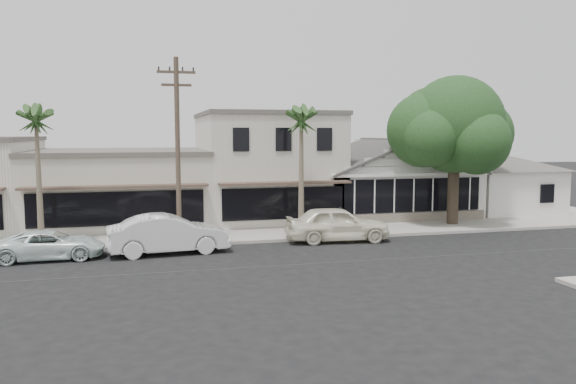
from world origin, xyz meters
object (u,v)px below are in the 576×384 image
object	(u,v)px
shade_tree	(452,128)
car_2	(51,245)
car_0	(337,224)
utility_pole	(178,147)
car_1	(168,234)

from	to	relation	value
shade_tree	car_2	bearing A→B (deg)	-169.89
car_0	utility_pole	bearing A→B (deg)	89.38
car_0	shade_tree	size ratio (longest dim) A/B	0.60
car_0	car_2	xyz separation A→B (m)	(-13.39, -0.80, -0.27)
car_1	car_2	distance (m)	5.01
car_2	car_1	bearing A→B (deg)	-91.38
car_0	car_2	size ratio (longest dim) A/B	1.16
car_0	car_2	world-z (taller)	car_0
car_0	shade_tree	distance (m)	9.88
car_2	car_0	bearing A→B (deg)	-87.39
utility_pole	car_1	world-z (taller)	utility_pole
utility_pole	car_0	distance (m)	8.76
utility_pole	shade_tree	distance (m)	16.05
car_0	car_2	bearing A→B (deg)	98.18
car_0	car_1	xyz separation A→B (m)	(-8.39, -0.85, -0.00)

